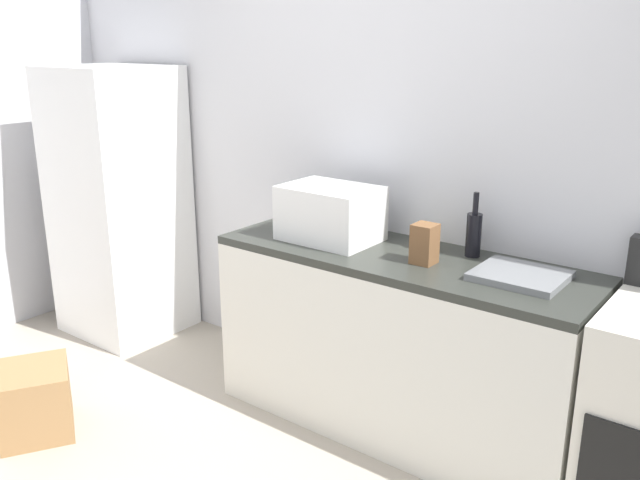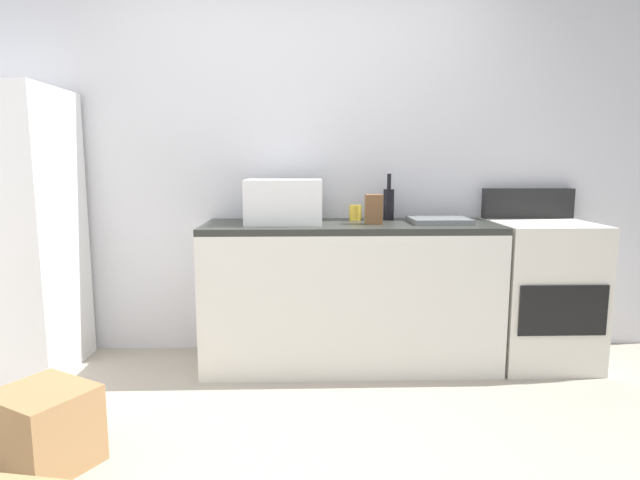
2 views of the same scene
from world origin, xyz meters
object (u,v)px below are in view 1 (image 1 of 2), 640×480
Objects in this scene: coffee_mug at (427,239)px; knife_block at (425,244)px; microwave at (330,213)px; wine_bottle at (474,233)px; cardboard_box_large at (35,401)px; refrigerator at (119,203)px.

knife_block is (0.09, -0.20, 0.04)m from coffee_mug.
microwave is 0.70m from wine_bottle.
cardboard_box_large is at bearing -141.58° from wine_bottle.
wine_bottle is 0.26m from knife_block.
wine_bottle reaches higher than cardboard_box_large.
wine_bottle is 1.67× the size of knife_block.
coffee_mug is 0.56× the size of knife_block.
refrigerator is at bearing -174.23° from wine_bottle.
coffee_mug reaches higher than cardboard_box_large.
coffee_mug is 2.06m from cardboard_box_large.
knife_block is 0.49× the size of cardboard_box_large.
refrigerator reaches higher than knife_block.
wine_bottle is at bearing 15.46° from microwave.
wine_bottle is at bearing 7.40° from coffee_mug.
refrigerator reaches higher than coffee_mug.
microwave is 1.71m from cardboard_box_large.
wine_bottle is (0.68, 0.19, -0.03)m from microwave.
refrigerator is 17.03× the size of coffee_mug.
refrigerator is 1.65m from microwave.
knife_block is at bearing -4.03° from microwave.
coffee_mug is at bearing 19.15° from microwave.
cardboard_box_large is (-1.51, -1.08, -0.82)m from knife_block.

